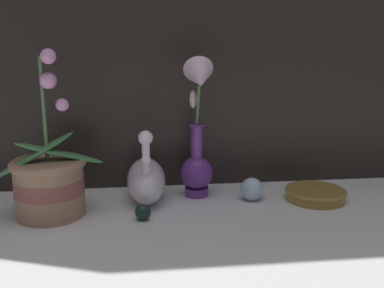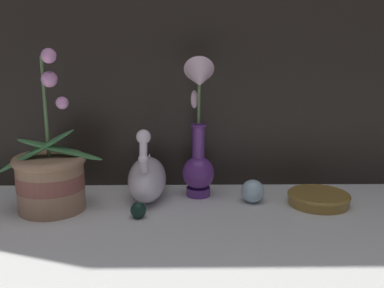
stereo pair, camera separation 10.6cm
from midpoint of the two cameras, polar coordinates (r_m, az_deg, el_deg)
The scene contains 7 objects.
ground_plane at distance 0.97m, azimuth -2.86°, elevation -10.80°, with size 2.80×2.80×0.00m, color silver.
orchid_potted_plant at distance 1.08m, azimuth -20.40°, elevation -4.44°, with size 0.24×0.17×0.37m.
swan_figurine at distance 1.12m, azimuth -8.55°, elevation -4.39°, with size 0.09×0.21×0.19m.
blue_vase at distance 1.11m, azimuth -2.03°, elevation 0.23°, with size 0.08×0.14×0.35m.
glass_sphere at distance 1.12m, azimuth 4.94°, elevation -5.77°, with size 0.06×0.06×0.06m.
amber_dish at distance 1.15m, azimuth 12.88°, elevation -6.17°, with size 0.15×0.15×0.03m.
glass_bauble at distance 1.02m, azimuth -9.26°, elevation -8.58°, with size 0.04×0.04×0.04m.
Camera 1 is at (-0.11, -0.88, 0.39)m, focal length 42.00 mm.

